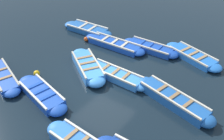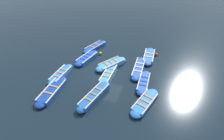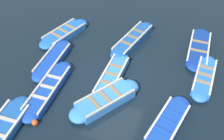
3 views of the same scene
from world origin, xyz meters
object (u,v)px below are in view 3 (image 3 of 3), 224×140
at_px(boat_centre, 133,40).
at_px(boat_bow_out, 53,60).
at_px(boat_alongside, 112,77).
at_px(boat_drifting, 105,100).
at_px(buoy_yellow_far, 35,122).
at_px(boat_stern_in, 199,49).
at_px(boat_outer_right, 3,129).
at_px(boat_end_of_row, 168,124).
at_px(boat_tucked, 48,89).
at_px(boat_mid_row, 204,77).
at_px(boat_outer_left, 64,33).

distance_m(boat_centre, boat_bow_out, 4.27).
bearing_deg(boat_bow_out, boat_centre, -48.98).
distance_m(boat_alongside, boat_centre, 2.92).
bearing_deg(boat_drifting, boat_centre, 1.79).
relative_size(boat_bow_out, buoy_yellow_far, 12.81).
bearing_deg(boat_stern_in, boat_outer_right, 139.60).
distance_m(boat_drifting, boat_end_of_row, 2.67).
xyz_separation_m(boat_centre, boat_bow_out, (-2.80, 3.22, -0.05)).
height_order(boat_tucked, boat_end_of_row, boat_end_of_row).
height_order(boat_tucked, boat_alongside, boat_alongside).
distance_m(boat_centre, buoy_yellow_far, 6.59).
height_order(boat_mid_row, buoy_yellow_far, boat_mid_row).
height_order(boat_tucked, buoy_yellow_far, boat_tucked).
height_order(boat_bow_out, boat_end_of_row, boat_end_of_row).
distance_m(boat_end_of_row, buoy_yellow_far, 5.10).
bearing_deg(boat_tucked, boat_stern_in, -48.59).
distance_m(boat_drifting, boat_outer_right, 4.08).
xyz_separation_m(boat_alongside, buoy_yellow_far, (-3.35, 1.94, -0.04)).
relative_size(boat_outer_left, buoy_yellow_far, 13.68).
height_order(boat_outer_left, boat_bow_out, boat_bow_out).
distance_m(boat_bow_out, boat_end_of_row, 6.28).
bearing_deg(boat_mid_row, boat_outer_right, 128.47).
xyz_separation_m(boat_end_of_row, buoy_yellow_far, (-1.65, 4.83, -0.05)).
xyz_separation_m(boat_bow_out, boat_outer_right, (-4.15, -0.22, 0.00)).
relative_size(boat_drifting, boat_bow_out, 1.01).
height_order(boat_drifting, boat_outer_right, boat_drifting).
distance_m(boat_mid_row, buoy_yellow_far, 7.55).
bearing_deg(boat_alongside, boat_drifting, -170.54).
xyz_separation_m(boat_outer_left, boat_centre, (0.63, -3.72, 0.05)).
distance_m(boat_stern_in, boat_bow_out, 7.37).
relative_size(boat_drifting, boat_tucked, 0.87).
distance_m(boat_mid_row, boat_drifting, 4.65).
xyz_separation_m(boat_stern_in, boat_alongside, (-3.44, 3.47, 0.01)).
relative_size(boat_mid_row, boat_alongside, 0.92).
bearing_deg(boat_alongside, boat_bow_out, 87.88).
xyz_separation_m(boat_mid_row, boat_bow_out, (-1.27, 7.05, -0.02)).
height_order(boat_alongside, buoy_yellow_far, boat_alongside).
height_order(boat_drifting, boat_alongside, boat_drifting).
height_order(boat_alongside, boat_centre, boat_centre).
bearing_deg(boat_stern_in, boat_mid_row, -167.11).
height_order(boat_mid_row, boat_drifting, boat_drifting).
relative_size(boat_mid_row, boat_bow_out, 0.99).
xyz_separation_m(boat_centre, boat_end_of_row, (-4.62, -2.79, -0.03)).
bearing_deg(boat_outer_left, boat_stern_in, -80.79).
height_order(boat_stern_in, boat_centre, boat_centre).
relative_size(boat_mid_row, boat_outer_right, 0.94).
xyz_separation_m(boat_outer_left, boat_bow_out, (-2.18, -0.50, 0.00)).
distance_m(boat_centre, boat_end_of_row, 5.40).
bearing_deg(boat_centre, boat_bow_out, 131.02).
xyz_separation_m(boat_outer_left, boat_end_of_row, (-3.99, -6.51, 0.02)).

